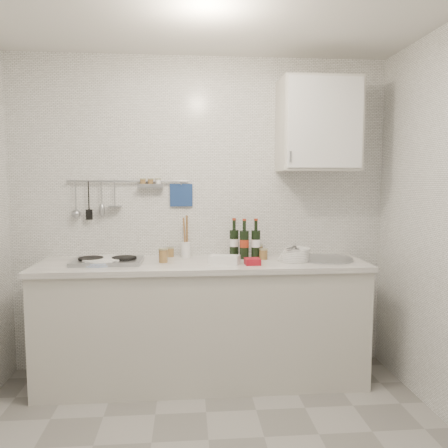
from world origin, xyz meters
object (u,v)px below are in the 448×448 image
at_px(wall_cabinet, 318,125).
at_px(utensil_crock, 186,247).
at_px(plate_stack_hob, 102,261).
at_px(wine_bottles, 245,239).
at_px(plate_stack_sink, 295,254).

xyz_separation_m(wall_cabinet, utensil_crock, (-1.03, 0.09, -0.95)).
distance_m(wall_cabinet, plate_stack_hob, 1.93).
bearing_deg(wine_bottles, plate_stack_sink, -19.79).
xyz_separation_m(wine_bottles, utensil_crock, (-0.46, 0.09, -0.08)).
relative_size(plate_stack_hob, utensil_crock, 0.94).
distance_m(wall_cabinet, wine_bottles, 1.04).
bearing_deg(plate_stack_hob, wall_cabinet, 4.90).
bearing_deg(wall_cabinet, wine_bottles, 179.82).
xyz_separation_m(wall_cabinet, plate_stack_hob, (-1.64, -0.14, -1.01)).
bearing_deg(wine_bottles, wall_cabinet, -0.18).
height_order(plate_stack_hob, utensil_crock, utensil_crock).
xyz_separation_m(plate_stack_hob, plate_stack_sink, (1.44, 0.01, 0.03)).
xyz_separation_m(wall_cabinet, wine_bottles, (-0.57, 0.00, -0.87)).
distance_m(plate_stack_hob, utensil_crock, 0.66).
xyz_separation_m(plate_stack_sink, wine_bottles, (-0.37, 0.13, 0.11)).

